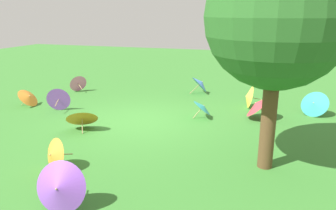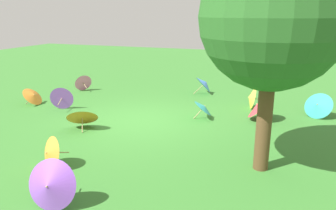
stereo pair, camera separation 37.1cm
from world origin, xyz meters
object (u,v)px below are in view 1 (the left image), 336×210
at_px(parasol_blue_1, 201,83).
at_px(parasol_purple_4, 59,99).
at_px(parasol_pink_0, 78,83).
at_px(parasol_red_0, 257,105).
at_px(parasol_purple_1, 59,188).
at_px(parasol_teal_0, 203,107).
at_px(parasol_teal_4, 314,103).
at_px(parasol_orange_2, 82,117).
at_px(parasol_yellow_0, 248,97).
at_px(shade_tree, 278,18).
at_px(parasol_orange_0, 29,97).
at_px(parasol_orange_4, 53,155).

bearing_deg(parasol_blue_1, parasol_purple_4, 43.29).
bearing_deg(parasol_pink_0, parasol_red_0, 168.39).
xyz_separation_m(parasol_purple_1, parasol_red_0, (-2.79, -6.07, 0.02)).
relative_size(parasol_purple_1, parasol_teal_0, 1.15).
bearing_deg(parasol_teal_4, parasol_orange_2, 28.73).
relative_size(parasol_purple_1, parasol_red_0, 0.98).
bearing_deg(parasol_orange_2, parasol_purple_1, 116.91).
distance_m(parasol_teal_4, parasol_yellow_0, 2.10).
relative_size(shade_tree, parasol_orange_2, 4.00).
relative_size(parasol_pink_0, parasol_purple_4, 0.97).
distance_m(parasol_orange_0, parasol_teal_0, 6.13).
bearing_deg(parasol_purple_1, parasol_yellow_0, -108.38).
relative_size(parasol_teal_4, parasol_red_0, 1.09).
distance_m(parasol_purple_1, parasol_red_0, 6.68).
bearing_deg(parasol_yellow_0, parasol_pink_0, -2.53).
bearing_deg(parasol_orange_2, parasol_teal_0, -145.29).
xyz_separation_m(parasol_pink_0, parasol_blue_1, (-4.98, -1.21, 0.06)).
bearing_deg(parasol_blue_1, parasol_pink_0, 13.68).
bearing_deg(parasol_orange_4, parasol_yellow_0, -119.87).
bearing_deg(parasol_yellow_0, parasol_blue_1, -37.27).
xyz_separation_m(parasol_teal_0, parasol_purple_4, (4.80, 0.62, 0.02)).
height_order(parasol_blue_1, parasol_red_0, parasol_red_0).
relative_size(parasol_blue_1, parasol_orange_4, 1.40).
relative_size(parasol_purple_1, parasol_teal_4, 0.90).
distance_m(parasol_orange_0, parasol_pink_0, 2.53).
height_order(shade_tree, parasol_orange_0, shade_tree).
relative_size(parasol_teal_4, parasol_orange_4, 1.37).
height_order(parasol_teal_0, parasol_red_0, parasol_red_0).
height_order(parasol_orange_0, parasol_blue_1, parasol_blue_1).
xyz_separation_m(parasol_purple_1, parasol_teal_0, (-1.19, -5.62, -0.07)).
distance_m(parasol_pink_0, parasol_blue_1, 5.12).
xyz_separation_m(parasol_orange_2, parasol_red_0, (-4.59, -2.53, 0.07)).
height_order(parasol_orange_2, parasol_yellow_0, parasol_yellow_0).
xyz_separation_m(shade_tree, parasol_yellow_0, (0.74, -4.51, -2.70)).
distance_m(parasol_orange_4, parasol_red_0, 6.17).
relative_size(shade_tree, parasol_pink_0, 5.59).
xyz_separation_m(parasol_purple_1, parasol_teal_4, (-4.50, -7.00, -0.04)).
xyz_separation_m(parasol_teal_4, parasol_red_0, (1.72, 0.93, 0.06)).
height_order(parasol_yellow_0, parasol_red_0, parasol_red_0).
bearing_deg(parasol_yellow_0, shade_tree, 99.32).
height_order(parasol_orange_0, parasol_yellow_0, parasol_yellow_0).
bearing_deg(parasol_teal_4, parasol_teal_0, 22.68).
bearing_deg(parasol_yellow_0, parasol_orange_2, 41.50).
bearing_deg(parasol_purple_1, shade_tree, -138.80).
xyz_separation_m(parasol_purple_1, parasol_pink_0, (4.55, -7.58, -0.08)).
bearing_deg(parasol_teal_0, shade_tree, 124.61).
distance_m(parasol_yellow_0, parasol_blue_1, 2.51).
bearing_deg(shade_tree, parasol_purple_4, -18.29).
relative_size(shade_tree, parasol_teal_4, 4.35).
xyz_separation_m(parasol_teal_4, parasol_yellow_0, (2.09, -0.28, -0.01)).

